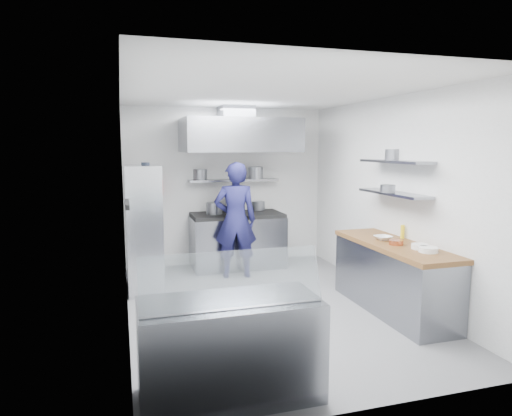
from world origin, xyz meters
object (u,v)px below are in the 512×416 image
object	(u,v)px
gas_range	(237,242)
display_case	(230,349)
chef	(235,220)
wire_rack	(144,228)

from	to	relation	value
gas_range	display_case	distance (m)	4.25
chef	wire_rack	bearing A→B (deg)	19.22
gas_range	display_case	size ratio (longest dim) A/B	1.07
chef	display_case	size ratio (longest dim) A/B	1.25
wire_rack	display_case	bearing A→B (deg)	-80.73
gas_range	chef	xyz separation A→B (m)	(-0.18, -0.59, 0.49)
chef	gas_range	bearing A→B (deg)	-97.75
gas_range	wire_rack	distance (m)	1.90
gas_range	chef	bearing A→B (deg)	-106.72
wire_rack	display_case	distance (m)	3.33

